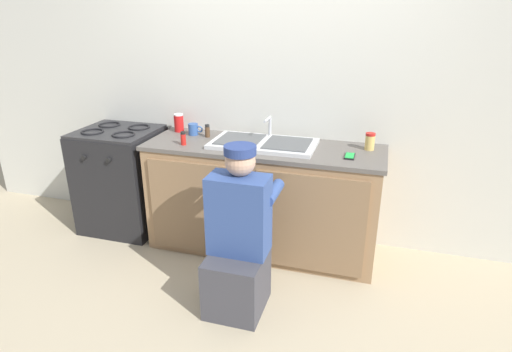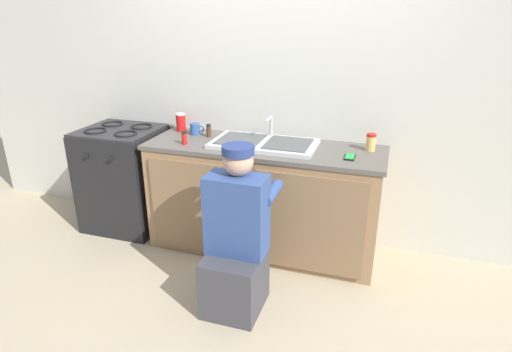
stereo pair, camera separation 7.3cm
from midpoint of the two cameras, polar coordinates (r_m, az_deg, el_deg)
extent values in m
plane|color=tan|center=(3.42, -1.11, -11.72)|extent=(12.00, 12.00, 0.00)
cube|color=silver|center=(3.54, 2.00, 11.34)|extent=(6.00, 0.10, 2.50)
cube|color=#997551|center=(3.47, 0.35, -3.18)|extent=(1.81, 0.60, 0.85)
cube|color=#866747|center=(3.34, -8.35, -4.40)|extent=(0.80, 0.02, 0.75)
cube|color=#866747|center=(3.11, 6.47, -6.43)|extent=(0.80, 0.02, 0.75)
cube|color=#5B5651|center=(3.30, 0.36, 3.82)|extent=(1.85, 0.62, 0.03)
cube|color=silver|center=(3.30, 0.37, 4.33)|extent=(0.80, 0.44, 0.03)
cube|color=#4C4F51|center=(3.35, -2.77, 4.91)|extent=(0.33, 0.35, 0.01)
cube|color=#4C4F51|center=(3.24, 3.60, 4.36)|extent=(0.33, 0.35, 0.01)
cylinder|color=#B7BABF|center=(3.45, 1.26, 6.42)|extent=(0.02, 0.02, 0.18)
cylinder|color=#B7BABF|center=(3.35, 0.90, 7.56)|extent=(0.02, 0.16, 0.02)
cube|color=black|center=(3.99, -17.88, -0.60)|extent=(0.66, 0.60, 0.88)
cube|color=#262628|center=(3.85, -18.65, 5.65)|extent=(0.64, 0.59, 0.02)
torus|color=black|center=(3.84, -21.50, 5.52)|extent=(0.19, 0.19, 0.02)
torus|color=black|center=(3.67, -17.82, 5.29)|extent=(0.19, 0.19, 0.02)
torus|color=black|center=(4.03, -19.46, 6.47)|extent=(0.19, 0.19, 0.02)
torus|color=black|center=(3.87, -15.87, 6.29)|extent=(0.19, 0.19, 0.02)
cylinder|color=black|center=(3.73, -22.52, 2.27)|extent=(0.04, 0.02, 0.04)
cylinder|color=black|center=(3.59, -19.64, 1.98)|extent=(0.04, 0.02, 0.04)
cube|color=#3F3F47|center=(2.89, -3.29, -13.89)|extent=(0.36, 0.40, 0.40)
cube|color=#334C8C|center=(2.70, -3.07, -5.21)|extent=(0.38, 0.22, 0.52)
sphere|color=tan|center=(2.60, -2.92, 1.98)|extent=(0.19, 0.19, 0.19)
cylinder|color=navy|center=(2.58, -2.95, 3.47)|extent=(0.20, 0.20, 0.06)
cube|color=navy|center=(2.66, -2.33, 3.63)|extent=(0.13, 0.09, 0.02)
cylinder|color=#334C8C|center=(2.89, -4.96, -1.44)|extent=(0.08, 0.30, 0.08)
cylinder|color=#334C8C|center=(2.79, 1.56, -2.23)|extent=(0.08, 0.30, 0.08)
cylinder|color=#DBB760|center=(3.29, 14.32, 4.33)|extent=(0.07, 0.07, 0.11)
cylinder|color=#B21E19|center=(3.27, 14.42, 5.40)|extent=(0.07, 0.07, 0.02)
cube|color=black|center=(3.11, 11.73, 2.60)|extent=(0.07, 0.14, 0.01)
cube|color=green|center=(3.10, 11.74, 2.71)|extent=(0.06, 0.12, 0.00)
cylinder|color=#335699|center=(3.62, -8.95, 6.18)|extent=(0.08, 0.08, 0.09)
torus|color=#335699|center=(3.59, -8.11, 6.19)|extent=(0.06, 0.01, 0.06)
cylinder|color=#513823|center=(3.54, -7.08, 5.85)|extent=(0.04, 0.04, 0.08)
cylinder|color=black|center=(3.53, -7.12, 6.67)|extent=(0.04, 0.04, 0.02)
cylinder|color=red|center=(3.36, -10.28, 4.80)|extent=(0.04, 0.04, 0.08)
cylinder|color=black|center=(3.34, -10.34, 5.67)|extent=(0.04, 0.04, 0.02)
cylinder|color=red|center=(3.73, -10.79, 6.90)|extent=(0.08, 0.08, 0.14)
cylinder|color=white|center=(3.72, -10.87, 8.03)|extent=(0.08, 0.08, 0.01)
camera|label=1|loc=(0.04, -90.65, -0.26)|focal=30.00mm
camera|label=2|loc=(0.04, 89.35, 0.26)|focal=30.00mm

